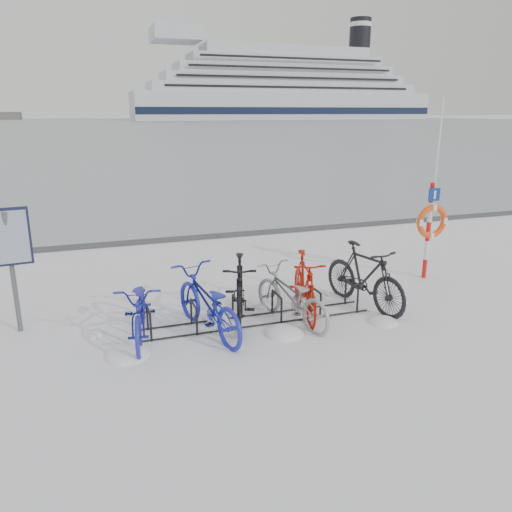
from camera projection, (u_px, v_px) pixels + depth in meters
name	position (u px, v px, depth m)	size (l,w,h in m)	color
ground	(257.00, 321.00, 8.49)	(900.00, 900.00, 0.00)	white
ice_sheet	(92.00, 124.00, 149.60)	(400.00, 298.00, 0.02)	#A6B3BC
quay_edge	(189.00, 238.00, 13.85)	(400.00, 0.25, 0.10)	#3F3F42
bike_rack	(257.00, 311.00, 8.44)	(4.00, 0.48, 0.46)	black
info_board	(8.00, 244.00, 7.68)	(0.70, 0.32, 2.02)	#595B5E
lifebuoy_station	(431.00, 221.00, 10.31)	(0.71, 0.22, 3.70)	red
cruise_ferry	(283.00, 92.00, 229.51)	(138.78, 26.17, 45.60)	white
bike_0	(140.00, 307.00, 7.75)	(0.67, 1.92, 1.01)	#2225A1
bike_1	(207.00, 301.00, 7.90)	(0.71, 2.05, 1.08)	#1D26B0
bike_2	(240.00, 289.00, 8.37)	(0.53, 1.88, 1.13)	black
bike_3	(291.00, 294.00, 8.34)	(0.65, 1.86, 0.98)	#95999C
bike_4	(305.00, 284.00, 8.65)	(0.52, 1.85, 1.11)	#AF1406
bike_5	(365.00, 275.00, 8.99)	(0.56, 1.99, 1.20)	black
snow_drifts	(260.00, 326.00, 8.30)	(5.79, 2.07, 0.23)	white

